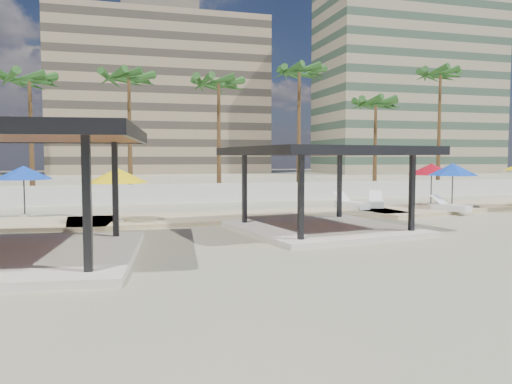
{
  "coord_description": "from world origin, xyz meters",
  "views": [
    {
      "loc": [
        -3.9,
        -15.82,
        2.9
      ],
      "look_at": [
        1.89,
        4.87,
        1.4
      ],
      "focal_mm": 35.0,
      "sensor_mm": 36.0,
      "label": 1
    }
  ],
  "objects_px": {
    "umbrella_c": "(432,169)",
    "lounger_b": "(351,205)",
    "pavilion_west": "(4,181)",
    "lounger_c": "(451,207)",
    "lounger_d": "(376,203)",
    "pavilion_central": "(323,181)"
  },
  "relations": [
    {
      "from": "umbrella_c",
      "to": "lounger_b",
      "type": "distance_m",
      "value": 5.4
    },
    {
      "from": "pavilion_west",
      "to": "lounger_c",
      "type": "distance_m",
      "value": 20.52
    },
    {
      "from": "pavilion_west",
      "to": "lounger_d",
      "type": "bearing_deg",
      "value": 36.11
    },
    {
      "from": "pavilion_central",
      "to": "pavilion_west",
      "type": "relative_size",
      "value": 0.91
    },
    {
      "from": "lounger_d",
      "to": "umbrella_c",
      "type": "bearing_deg",
      "value": -68.21
    },
    {
      "from": "lounger_b",
      "to": "lounger_d",
      "type": "xyz_separation_m",
      "value": [
        1.79,
        0.54,
        0.0
      ]
    },
    {
      "from": "pavilion_west",
      "to": "umbrella_c",
      "type": "height_order",
      "value": "pavilion_west"
    },
    {
      "from": "pavilion_central",
      "to": "pavilion_west",
      "type": "height_order",
      "value": "pavilion_west"
    },
    {
      "from": "lounger_c",
      "to": "umbrella_c",
      "type": "bearing_deg",
      "value": -36.26
    },
    {
      "from": "lounger_c",
      "to": "lounger_b",
      "type": "bearing_deg",
      "value": 39.36
    },
    {
      "from": "pavilion_central",
      "to": "umbrella_c",
      "type": "distance_m",
      "value": 11.25
    },
    {
      "from": "pavilion_west",
      "to": "lounger_d",
      "type": "relative_size",
      "value": 3.54
    },
    {
      "from": "lounger_d",
      "to": "lounger_c",
      "type": "bearing_deg",
      "value": -112.26
    },
    {
      "from": "pavilion_central",
      "to": "umbrella_c",
      "type": "bearing_deg",
      "value": 25.2
    },
    {
      "from": "pavilion_central",
      "to": "lounger_d",
      "type": "relative_size",
      "value": 3.21
    },
    {
      "from": "pavilion_central",
      "to": "lounger_b",
      "type": "xyz_separation_m",
      "value": [
        4.23,
        6.08,
        -1.59
      ]
    },
    {
      "from": "umbrella_c",
      "to": "lounger_b",
      "type": "bearing_deg",
      "value": -177.33
    },
    {
      "from": "lounger_b",
      "to": "lounger_d",
      "type": "distance_m",
      "value": 1.87
    },
    {
      "from": "pavilion_west",
      "to": "lounger_c",
      "type": "height_order",
      "value": "pavilion_west"
    },
    {
      "from": "pavilion_central",
      "to": "lounger_b",
      "type": "distance_m",
      "value": 7.58
    },
    {
      "from": "pavilion_central",
      "to": "lounger_c",
      "type": "relative_size",
      "value": 3.51
    },
    {
      "from": "pavilion_west",
      "to": "lounger_d",
      "type": "xyz_separation_m",
      "value": [
        16.82,
        9.46,
        -1.85
      ]
    }
  ]
}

